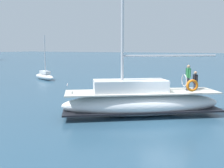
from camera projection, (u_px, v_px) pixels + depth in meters
ground_plane at (164, 121)px, 14.83m from camera, size 400.00×400.00×0.00m
main_sailboat at (140, 101)px, 16.01m from camera, size 7.31×9.32×13.45m
moored_cutter_right at (45, 76)px, 34.08m from camera, size 2.85×4.62×5.64m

